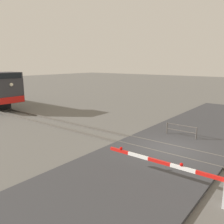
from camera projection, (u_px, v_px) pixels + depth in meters
name	position (u px, v px, depth m)	size (l,w,h in m)	color
ground_plane	(168.00, 151.00, 14.01)	(160.00, 160.00, 0.00)	#605E59
rail_track_left	(163.00, 153.00, 13.44)	(0.08, 80.00, 0.15)	#59544C
rail_track_right	(173.00, 146.00, 14.54)	(0.08, 80.00, 0.15)	#59544C
road_surface	(168.00, 150.00, 13.99)	(36.00, 6.38, 0.14)	#38383A
crossing_gate	(208.00, 182.00, 8.79)	(0.36, 5.88, 1.25)	silver
guard_railing	(181.00, 130.00, 16.22)	(0.08, 2.17, 0.95)	#4C4742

